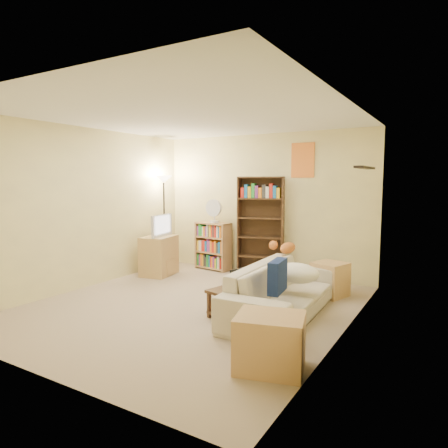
% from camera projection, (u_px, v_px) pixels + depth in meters
% --- Properties ---
extents(room, '(4.50, 4.54, 2.52)m').
position_uv_depth(room, '(191.00, 185.00, 5.19)').
color(room, tan).
rests_on(room, ground).
extents(sofa, '(2.20, 0.98, 0.63)m').
position_uv_depth(sofa, '(283.00, 290.00, 5.00)').
color(sofa, beige).
rests_on(sofa, ground).
extents(navy_pillow, '(0.18, 0.42, 0.37)m').
position_uv_depth(navy_pillow, '(278.00, 276.00, 4.52)').
color(navy_pillow, navy).
rests_on(navy_pillow, sofa).
extents(cream_blanket, '(0.58, 0.41, 0.25)m').
position_uv_depth(cream_blanket, '(296.00, 273.00, 4.95)').
color(cream_blanket, white).
rests_on(cream_blanket, sofa).
extents(tabby_cat, '(0.49, 0.19, 0.17)m').
position_uv_depth(tabby_cat, '(285.00, 247.00, 5.81)').
color(tabby_cat, '#C6672A').
rests_on(tabby_cat, sofa).
extents(coffee_table, '(0.60, 0.86, 0.35)m').
position_uv_depth(coffee_table, '(239.00, 298.00, 5.01)').
color(coffee_table, '#47291B').
rests_on(coffee_table, ground).
extents(laptop, '(0.54, 0.52, 0.03)m').
position_uv_depth(laptop, '(244.00, 284.00, 5.11)').
color(laptop, black).
rests_on(laptop, coffee_table).
extents(laptop_screen, '(0.07, 0.26, 0.17)m').
position_uv_depth(laptop_screen, '(237.00, 275.00, 5.17)').
color(laptop_screen, white).
rests_on(laptop_screen, laptop).
extents(mug, '(0.17, 0.17, 0.10)m').
position_uv_depth(mug, '(236.00, 289.00, 4.74)').
color(mug, white).
rests_on(mug, coffee_table).
extents(tv_remote, '(0.05, 0.14, 0.02)m').
position_uv_depth(tv_remote, '(258.00, 284.00, 5.12)').
color(tv_remote, black).
rests_on(tv_remote, coffee_table).
extents(tv_stand, '(0.57, 0.72, 0.70)m').
position_uv_depth(tv_stand, '(159.00, 256.00, 7.12)').
color(tv_stand, tan).
rests_on(tv_stand, ground).
extents(television, '(0.71, 0.32, 0.39)m').
position_uv_depth(television, '(158.00, 225.00, 7.06)').
color(television, black).
rests_on(television, tv_stand).
extents(tall_bookshelf, '(0.83, 0.46, 1.75)m').
position_uv_depth(tall_bookshelf, '(261.00, 225.00, 6.87)').
color(tall_bookshelf, '#3D2417').
rests_on(tall_bookshelf, ground).
extents(short_bookshelf, '(0.73, 0.37, 0.90)m').
position_uv_depth(short_bookshelf, '(213.00, 246.00, 7.55)').
color(short_bookshelf, tan).
rests_on(short_bookshelf, ground).
extents(desk_fan, '(0.32, 0.18, 0.44)m').
position_uv_depth(desk_fan, '(214.00, 210.00, 7.42)').
color(desk_fan, silver).
rests_on(desk_fan, short_bookshelf).
extents(floor_lamp, '(0.30, 0.30, 1.77)m').
position_uv_depth(floor_lamp, '(164.00, 195.00, 7.55)').
color(floor_lamp, black).
rests_on(floor_lamp, ground).
extents(side_table, '(0.54, 0.54, 0.49)m').
position_uv_depth(side_table, '(330.00, 279.00, 5.81)').
color(side_table, tan).
rests_on(side_table, ground).
extents(end_cabinet, '(0.70, 0.63, 0.49)m').
position_uv_depth(end_cabinet, '(270.00, 342.00, 3.54)').
color(end_cabinet, tan).
rests_on(end_cabinet, ground).
extents(book_stacks, '(0.93, 0.46, 0.21)m').
position_uv_depth(book_stacks, '(280.00, 274.00, 6.78)').
color(book_stacks, red).
rests_on(book_stacks, ground).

